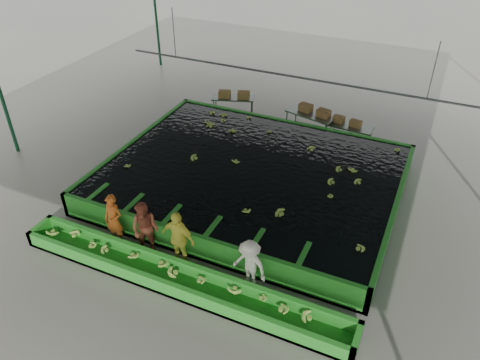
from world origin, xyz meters
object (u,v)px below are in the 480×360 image
at_px(worker_a, 114,220).
at_px(box_stack_left, 234,98).
at_px(flotation_tank, 252,178).
at_px(box_stack_right, 347,124).
at_px(worker_d, 250,265).
at_px(sorting_trough, 178,279).
at_px(box_stack_mid, 314,114).
at_px(worker_b, 145,229).
at_px(packing_table_left, 233,106).
at_px(worker_c, 178,238).
at_px(packing_table_mid, 310,124).
at_px(packing_table_right, 348,135).

relative_size(worker_a, box_stack_left, 1.22).
distance_m(flotation_tank, box_stack_right, 5.21).
bearing_deg(worker_d, box_stack_right, 98.29).
relative_size(sorting_trough, box_stack_mid, 7.11).
height_order(worker_a, worker_d, worker_a).
bearing_deg(worker_d, box_stack_mid, 107.28).
xyz_separation_m(sorting_trough, box_stack_left, (-3.08, 10.20, 0.62)).
bearing_deg(box_stack_left, box_stack_mid, -3.62).
relative_size(worker_b, box_stack_left, 1.27).
distance_m(packing_table_left, box_stack_right, 5.37).
xyz_separation_m(worker_a, box_stack_right, (4.85, 9.01, -0.00)).
height_order(worker_c, box_stack_right, worker_c).
xyz_separation_m(worker_c, box_stack_mid, (1.19, 9.16, 0.04)).
xyz_separation_m(flotation_tank, packing_table_left, (-3.14, 5.15, -0.02)).
relative_size(packing_table_mid, packing_table_right, 1.13).
bearing_deg(box_stack_left, sorting_trough, -73.20).
bearing_deg(box_stack_mid, sorting_trough, -94.37).
height_order(box_stack_mid, box_stack_right, box_stack_mid).
bearing_deg(worker_b, box_stack_mid, 67.57).
distance_m(sorting_trough, packing_table_left, 10.72).
bearing_deg(worker_a, box_stack_right, 61.39).
xyz_separation_m(worker_b, packing_table_right, (3.87, 8.93, -0.46)).
distance_m(packing_table_left, box_stack_left, 0.44).
xyz_separation_m(worker_b, worker_d, (3.32, 0.00, -0.09)).
bearing_deg(packing_table_left, worker_a, -87.05).
height_order(worker_b, box_stack_left, worker_b).
distance_m(worker_c, box_stack_mid, 9.23).
bearing_deg(box_stack_right, packing_table_left, 175.30).
xyz_separation_m(worker_b, box_stack_right, (3.72, 9.01, -0.04)).
relative_size(worker_c, packing_table_left, 0.97).
height_order(worker_c, box_stack_left, worker_c).
bearing_deg(box_stack_right, worker_c, -106.24).
bearing_deg(worker_a, sorting_trough, -17.05).
height_order(worker_c, packing_table_left, worker_c).
distance_m(worker_d, packing_table_right, 8.95).
height_order(worker_a, worker_c, worker_c).
relative_size(flotation_tank, box_stack_right, 8.51).
distance_m(packing_table_left, box_stack_mid, 3.95).
height_order(packing_table_left, packing_table_right, packing_table_left).
relative_size(packing_table_left, packing_table_mid, 0.90).
xyz_separation_m(worker_b, box_stack_left, (-1.55, 9.40, -0.02)).
relative_size(flotation_tank, packing_table_left, 5.26).
bearing_deg(box_stack_mid, box_stack_left, 176.38).
bearing_deg(worker_c, packing_table_right, 76.48).
relative_size(packing_table_mid, box_stack_mid, 1.50).
bearing_deg(worker_a, worker_b, -0.29).
xyz_separation_m(sorting_trough, worker_a, (-2.66, 0.80, 0.61)).
distance_m(packing_table_left, packing_table_mid, 3.79).
bearing_deg(packing_table_mid, box_stack_mid, 18.63).
relative_size(packing_table_mid, box_stack_right, 1.79).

